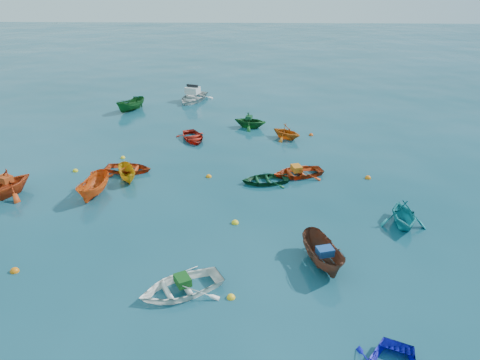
{
  "coord_description": "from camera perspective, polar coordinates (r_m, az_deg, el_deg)",
  "views": [
    {
      "loc": [
        0.72,
        -19.77,
        12.29
      ],
      "look_at": [
        0.0,
        5.0,
        0.4
      ],
      "focal_mm": 35.0,
      "sensor_mm": 36.0,
      "label": 1
    }
  ],
  "objects": [
    {
      "name": "sampan_yellow_mid",
      "position": [
        29.26,
        -13.49,
        0.03
      ],
      "size": [
        1.82,
        2.62,
        0.95
      ],
      "primitive_type": "imported",
      "rotation": [
        0.0,
        0.0,
        0.41
      ],
      "color": "#C48E11",
      "rests_on": "ground"
    },
    {
      "name": "dinghy_cyan_se",
      "position": [
        25.19,
        19.15,
        -5.16
      ],
      "size": [
        2.41,
        2.76,
        1.4
      ],
      "primitive_type": "imported",
      "rotation": [
        0.0,
        0.0,
        -0.04
      ],
      "color": "teal",
      "rests_on": "ground"
    },
    {
      "name": "dinghy_red_nw",
      "position": [
        30.37,
        -13.4,
        1.02
      ],
      "size": [
        3.09,
        2.34,
        0.61
      ],
      "primitive_type": "imported",
      "rotation": [
        0.0,
        0.0,
        1.48
      ],
      "color": "#BD350F",
      "rests_on": "ground"
    },
    {
      "name": "dinghy_green_n",
      "position": [
        37.39,
        1.24,
        6.43
      ],
      "size": [
        2.99,
        2.74,
        1.33
      ],
      "primitive_type": "imported",
      "rotation": [
        0.0,
        0.0,
        1.32
      ],
      "color": "#13541E",
      "rests_on": "ground"
    },
    {
      "name": "tarp_green_b",
      "position": [
        37.15,
        1.1,
        7.63
      ],
      "size": [
        0.58,
        0.68,
        0.28
      ],
      "primitive_type": "cube",
      "rotation": [
        0.0,
        0.0,
        1.32
      ],
      "color": "#114421",
      "rests_on": "dinghy_green_n"
    },
    {
      "name": "buoy_ye_b",
      "position": [
        32.51,
        -14.09,
        2.61
      ],
      "size": [
        0.31,
        0.31,
        0.31
      ],
      "primitive_type": "sphere",
      "color": "yellow",
      "rests_on": "ground"
    },
    {
      "name": "dinghy_green_e",
      "position": [
        28.15,
        3.06,
        -0.29
      ],
      "size": [
        3.16,
        2.51,
        0.59
      ],
      "primitive_type": "imported",
      "rotation": [
        0.0,
        0.0,
        -1.39
      ],
      "color": "#0F4223",
      "rests_on": "ground"
    },
    {
      "name": "sampan_brown_mid",
      "position": [
        21.26,
        9.98,
        -10.14
      ],
      "size": [
        2.1,
        3.5,
        1.27
      ],
      "primitive_type": "imported",
      "rotation": [
        0.0,
        0.0,
        0.28
      ],
      "color": "#593020",
      "rests_on": "ground"
    },
    {
      "name": "buoy_or_d",
      "position": [
        29.68,
        15.32,
        0.2
      ],
      "size": [
        0.37,
        0.37,
        0.37
      ],
      "primitive_type": "sphere",
      "color": "orange",
      "rests_on": "ground"
    },
    {
      "name": "buoy_or_e",
      "position": [
        36.08,
        8.66,
        5.42
      ],
      "size": [
        0.33,
        0.33,
        0.33
      ],
      "primitive_type": "sphere",
      "color": "#D3480B",
      "rests_on": "ground"
    },
    {
      "name": "tarp_green_a",
      "position": [
        19.34,
        -7.01,
        -12.03
      ],
      "size": [
        0.82,
        0.89,
        0.35
      ],
      "primitive_type": "cube",
      "rotation": [
        0.0,
        0.0,
        -1.06
      ],
      "color": "#134F17",
      "rests_on": "dinghy_white_near"
    },
    {
      "name": "dinghy_orange_far",
      "position": [
        35.2,
        5.65,
        5.07
      ],
      "size": [
        3.11,
        3.05,
        1.24
      ],
      "primitive_type": "imported",
      "rotation": [
        0.0,
        0.0,
        0.91
      ],
      "color": "#C95F12",
      "rests_on": "ground"
    },
    {
      "name": "sampan_orange_n",
      "position": [
        27.83,
        -17.23,
        -1.83
      ],
      "size": [
        1.52,
        3.28,
        1.22
      ],
      "primitive_type": "imported",
      "rotation": [
        0.0,
        0.0,
        -0.11
      ],
      "color": "#DC5414",
      "rests_on": "ground"
    },
    {
      "name": "tarp_blue_a",
      "position": [
        20.7,
        10.31,
        -8.56
      ],
      "size": [
        0.82,
        0.7,
        0.34
      ],
      "primitive_type": "cube",
      "rotation": [
        0.0,
        0.0,
        0.28
      ],
      "color": "#194891",
      "rests_on": "sampan_brown_mid"
    },
    {
      "name": "dinghy_orange_w",
      "position": [
        29.72,
        -26.42,
        -1.67
      ],
      "size": [
        3.84,
        4.01,
        1.64
      ],
      "primitive_type": "imported",
      "rotation": [
        0.0,
        0.0,
        -0.5
      ],
      "color": "#BA3911",
      "rests_on": "ground"
    },
    {
      "name": "tarp_orange_b",
      "position": [
        28.98,
        6.9,
        1.43
      ],
      "size": [
        0.74,
        0.86,
        0.35
      ],
      "primitive_type": "cube",
      "rotation": [
        0.0,
        0.0,
        -1.27
      ],
      "color": "orange",
      "rests_on": "dinghy_red_ne"
    },
    {
      "name": "buoy_or_c",
      "position": [
        28.88,
        -3.84,
        0.38
      ],
      "size": [
        0.35,
        0.35,
        0.35
      ],
      "primitive_type": "sphere",
      "color": "orange",
      "rests_on": "ground"
    },
    {
      "name": "sampan_green_far",
      "position": [
        42.64,
        -13.07,
        8.22
      ],
      "size": [
        2.65,
        3.25,
        1.2
      ],
      "primitive_type": "imported",
      "rotation": [
        0.0,
        0.0,
        -0.56
      ],
      "color": "#12501C",
      "rests_on": "ground"
    },
    {
      "name": "tarp_orange_a",
      "position": [
        29.35,
        -26.71,
        0.11
      ],
      "size": [
        0.94,
        0.87,
        0.37
      ],
      "primitive_type": "cube",
      "rotation": [
        0.0,
        0.0,
        -0.5
      ],
      "color": "#B03912",
      "rests_on": "dinghy_orange_w"
    },
    {
      "name": "buoy_ye_d",
      "position": [
        31.35,
        -19.42,
        1.0
      ],
      "size": [
        0.34,
        0.34,
        0.34
      ],
      "primitive_type": "sphere",
      "color": "yellow",
      "rests_on": "ground"
    },
    {
      "name": "buoy_ye_c",
      "position": [
        23.92,
        -0.6,
        -5.29
      ],
      "size": [
        0.38,
        0.38,
        0.38
      ],
      "primitive_type": "sphere",
      "color": "yellow",
      "rests_on": "ground"
    },
    {
      "name": "dinghy_red_ne",
      "position": [
        29.22,
        7.03,
        0.55
      ],
      "size": [
        3.67,
        3.08,
        0.65
      ],
      "primitive_type": "imported",
      "rotation": [
        0.0,
        0.0,
        -1.27
      ],
      "color": "#C03710",
      "rests_on": "ground"
    },
    {
      "name": "ground",
      "position": [
        23.29,
        -0.36,
        -6.22
      ],
      "size": [
        160.0,
        160.0,
        0.0
      ],
      "primitive_type": "plane",
      "color": "#093946",
      "rests_on": "ground"
    },
    {
      "name": "dinghy_white_near",
      "position": [
        19.65,
        -7.21,
        -13.34
      ],
      "size": [
        4.24,
        3.85,
        0.72
      ],
      "primitive_type": "imported",
      "rotation": [
        0.0,
        0.0,
        -1.06
      ],
      "color": "white",
      "rests_on": "ground"
    },
    {
      "name": "buoy_ye_a",
      "position": [
        19.2,
        -1.11,
        -14.17
      ],
      "size": [
        0.34,
        0.34,
        0.34
      ],
      "primitive_type": "sphere",
      "color": "yellow",
      "rests_on": "ground"
    },
    {
      "name": "motorboat_white",
      "position": [
        44.81,
        -5.75,
        9.59
      ],
      "size": [
        4.18,
        4.9,
        1.46
      ],
      "primitive_type": "imported",
      "rotation": [
        0.0,
        0.0,
        -0.34
      ],
      "color": "silver",
      "rests_on": "ground"
    },
    {
      "name": "buoy_or_a",
      "position": [
        22.74,
        -25.76,
        -10.02
      ],
      "size": [
        0.39,
        0.39,
        0.39
      ],
      "primitive_type": "sphere",
      "color": "orange",
      "rests_on": "ground"
    },
    {
      "name": "dinghy_red_far",
      "position": [
        34.95,
        -5.74,
        4.91
      ],
      "size": [
        3.12,
        3.59,
        0.62
      ],
      "primitive_type": "imported",
      "rotation": [
        0.0,
        0.0,
        0.38
      ],
      "color": "#A9190E",
      "rests_on": "ground"
    }
  ]
}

